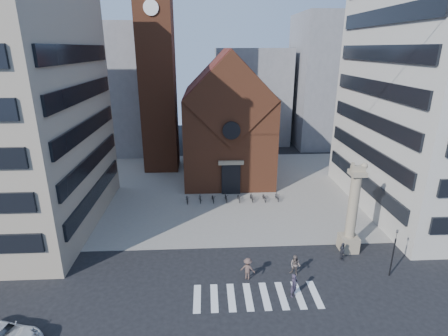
{
  "coord_description": "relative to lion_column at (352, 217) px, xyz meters",
  "views": [
    {
      "loc": [
        -3.13,
        -24.88,
        18.02
      ],
      "look_at": [
        -1.37,
        8.0,
        6.66
      ],
      "focal_mm": 28.0,
      "sensor_mm": 36.0,
      "label": 1
    }
  ],
  "objects": [
    {
      "name": "ground",
      "position": [
        -10.01,
        -3.0,
        -3.46
      ],
      "size": [
        120.0,
        120.0,
        0.0
      ],
      "primitive_type": "plane",
      "color": "black",
      "rests_on": "ground"
    },
    {
      "name": "piazza",
      "position": [
        -10.01,
        16.0,
        -3.43
      ],
      "size": [
        46.0,
        30.0,
        0.05
      ],
      "primitive_type": "cube",
      "color": "gray",
      "rests_on": "ground"
    },
    {
      "name": "zebra_crossing",
      "position": [
        -9.46,
        -6.0,
        -3.45
      ],
      "size": [
        10.2,
        3.2,
        0.01
      ],
      "primitive_type": null,
      "color": "white",
      "rests_on": "ground"
    },
    {
      "name": "church",
      "position": [
        -10.01,
        22.04,
        4.53
      ],
      "size": [
        12.0,
        16.65,
        18.0
      ],
      "color": "brown",
      "rests_on": "ground"
    },
    {
      "name": "campanile",
      "position": [
        -20.01,
        25.0,
        12.28
      ],
      "size": [
        5.5,
        5.5,
        31.2
      ],
      "color": "brown",
      "rests_on": "ground"
    },
    {
      "name": "bg_block_left",
      "position": [
        -30.01,
        37.0,
        7.54
      ],
      "size": [
        16.0,
        14.0,
        22.0
      ],
      "primitive_type": "cube",
      "color": "gray",
      "rests_on": "ground"
    },
    {
      "name": "bg_block_mid",
      "position": [
        -4.01,
        42.0,
        5.54
      ],
      "size": [
        14.0,
        12.0,
        18.0
      ],
      "primitive_type": "cube",
      "color": "gray",
      "rests_on": "ground"
    },
    {
      "name": "bg_block_right",
      "position": [
        11.99,
        39.0,
        8.54
      ],
      "size": [
        16.0,
        14.0,
        24.0
      ],
      "primitive_type": "cube",
      "color": "gray",
      "rests_on": "ground"
    },
    {
      "name": "lion_column",
      "position": [
        0.0,
        0.0,
        0.0
      ],
      "size": [
        1.63,
        1.6,
        8.68
      ],
      "color": "tan",
      "rests_on": "ground"
    },
    {
      "name": "traffic_light",
      "position": [
        1.99,
        -4.0,
        -1.17
      ],
      "size": [
        0.13,
        0.16,
        4.3
      ],
      "color": "black",
      "rests_on": "ground"
    },
    {
      "name": "pedestrian_0",
      "position": [
        -6.64,
        -6.08,
        -2.51
      ],
      "size": [
        0.82,
        0.8,
        1.9
      ],
      "primitive_type": "imported",
      "rotation": [
        0.0,
        0.0,
        0.72
      ],
      "color": "#342C3D",
      "rests_on": "ground"
    },
    {
      "name": "pedestrian_1",
      "position": [
        -5.89,
        -3.45,
        -2.55
      ],
      "size": [
        1.12,
        1.07,
        1.81
      ],
      "primitive_type": "imported",
      "rotation": [
        0.0,
        0.0,
        -0.61
      ],
      "color": "#655851",
      "rests_on": "ground"
    },
    {
      "name": "pedestrian_2",
      "position": [
        -1.18,
        -1.55,
        -2.6
      ],
      "size": [
        0.45,
        1.01,
        1.71
      ],
      "primitive_type": "imported",
      "rotation": [
        0.0,
        0.0,
        1.54
      ],
      "color": "#292A32",
      "rests_on": "ground"
    },
    {
      "name": "pedestrian_3",
      "position": [
        -9.9,
        -3.77,
        -2.51
      ],
      "size": [
        1.39,
        1.08,
        1.9
      ],
      "primitive_type": "imported",
      "rotation": [
        0.0,
        0.0,
        2.8
      ],
      "color": "brown",
      "rests_on": "ground"
    },
    {
      "name": "scooter_0",
      "position": [
        -15.55,
        11.47,
        -2.95
      ],
      "size": [
        0.75,
        1.77,
        0.91
      ],
      "primitive_type": "imported",
      "rotation": [
        0.0,
        0.0,
        0.09
      ],
      "color": "black",
      "rests_on": "piazza"
    },
    {
      "name": "scooter_1",
      "position": [
        -13.96,
        11.47,
        -2.9
      ],
      "size": [
        0.62,
        1.71,
        1.01
      ],
      "primitive_type": "imported",
      "rotation": [
        0.0,
        0.0,
        0.09
      ],
      "color": "black",
      "rests_on": "piazza"
    },
    {
      "name": "scooter_2",
      "position": [
        -12.37,
        11.47,
        -2.95
      ],
      "size": [
        0.75,
        1.77,
        0.91
      ],
      "primitive_type": "imported",
      "rotation": [
        0.0,
        0.0,
        0.09
      ],
      "color": "black",
      "rests_on": "piazza"
    },
    {
      "name": "scooter_3",
      "position": [
        -10.78,
        11.47,
        -2.9
      ],
      "size": [
        0.62,
        1.71,
        1.01
      ],
      "primitive_type": "imported",
      "rotation": [
        0.0,
        0.0,
        0.09
      ],
      "color": "black",
      "rests_on": "piazza"
    },
    {
      "name": "scooter_4",
      "position": [
        -9.2,
        11.47,
        -2.95
      ],
      "size": [
        0.75,
        1.77,
        0.91
      ],
      "primitive_type": "imported",
      "rotation": [
        0.0,
        0.0,
        0.09
      ],
      "color": "black",
      "rests_on": "piazza"
    },
    {
      "name": "scooter_5",
      "position": [
        -7.61,
        11.47,
        -2.9
      ],
      "size": [
        0.62,
        1.71,
        1.01
      ],
      "primitive_type": "imported",
      "rotation": [
        0.0,
        0.0,
        0.09
      ],
      "color": "black",
      "rests_on": "piazza"
    },
    {
      "name": "scooter_6",
      "position": [
        -6.02,
        11.47,
        -2.95
      ],
      "size": [
        0.75,
        1.77,
        0.91
      ],
      "primitive_type": "imported",
      "rotation": [
        0.0,
        0.0,
        0.09
      ],
      "color": "black",
      "rests_on": "piazza"
    },
    {
      "name": "scooter_7",
      "position": [
        -4.43,
        11.47,
        -2.9
      ],
      "size": [
        0.62,
        1.71,
        1.01
      ],
      "primitive_type": "imported",
      "rotation": [
        0.0,
        0.0,
        0.09
      ],
      "color": "black",
      "rests_on": "piazza"
    }
  ]
}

